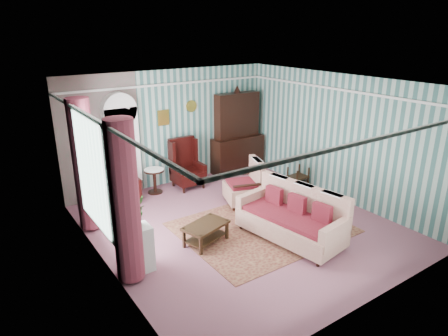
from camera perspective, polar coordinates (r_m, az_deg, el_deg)
floor at (r=8.29m, az=2.45°, el=-8.25°), size 6.00×6.00×0.00m
room_shell at (r=7.37m, az=-2.02°, el=4.92°), size 5.53×6.02×2.91m
bookcase at (r=9.62m, az=-14.27°, el=2.35°), size 0.80×0.28×2.24m
dresser_hutch at (r=10.99m, az=2.00°, el=5.39°), size 1.50×0.56×2.36m
wingback_left at (r=9.35m, az=-14.59°, el=-1.39°), size 0.76×0.80×1.25m
wingback_right at (r=10.02m, az=-5.22°, el=0.59°), size 0.76×0.80×1.25m
seated_woman at (r=9.36m, az=-14.58°, el=-1.59°), size 0.44×0.40×1.18m
round_side_table at (r=9.90m, az=-9.87°, el=-1.86°), size 0.50×0.50×0.60m
nest_table at (r=10.30m, az=10.52°, el=-1.22°), size 0.45×0.38×0.54m
plant_stand at (r=6.85m, az=-12.56°, el=-11.37°), size 0.55×0.35×0.80m
rug at (r=8.25m, az=5.40°, el=-8.44°), size 3.20×2.60×0.01m
sofa at (r=7.70m, az=9.48°, el=-6.80°), size 1.23×2.20×0.97m
floral_armchair at (r=9.10m, az=2.77°, el=-2.33°), size 1.10×1.10×0.95m
coffee_table at (r=7.59m, az=-2.61°, el=-9.35°), size 0.96×0.74×0.40m
potted_plant_a at (r=6.40m, az=-13.24°, el=-7.27°), size 0.52×0.49×0.47m
potted_plant_b at (r=6.65m, az=-12.32°, el=-5.93°), size 0.31×0.27×0.51m
potted_plant_c at (r=6.56m, az=-13.71°, el=-7.02°), size 0.27×0.27×0.39m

